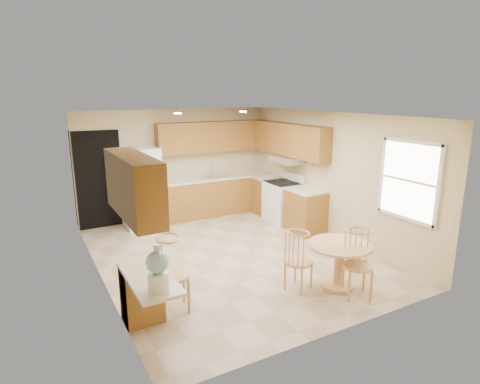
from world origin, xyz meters
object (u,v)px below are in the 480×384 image
refrigerator (141,188)px  dining_table (339,259)px  water_crock (158,270)px  chair_table_a (303,256)px  chair_table_b (364,260)px  stove (283,201)px  chair_desk (176,269)px

refrigerator → dining_table: (1.77, -4.26, -0.41)m
refrigerator → water_crock: 4.60m
chair_table_a → chair_table_b: (0.60, -0.60, 0.05)m
refrigerator → water_crock: refrigerator is taller
chair_table_a → water_crock: (-2.27, -0.38, 0.46)m
refrigerator → stove: bearing=-23.0°
stove → chair_table_b: 3.63m
refrigerator → dining_table: bearing=-67.5°
chair_table_a → chair_desk: bearing=-122.3°
dining_table → water_crock: size_ratio=1.79×
stove → water_crock: size_ratio=2.08×
chair_table_a → dining_table: bearing=51.5°
chair_table_a → refrigerator: bearing=174.7°
stove → chair_table_a: stove is taller
water_crock → chair_table_a: bearing=9.4°
dining_table → chair_desk: chair_desk is taller
refrigerator → water_crock: size_ratio=3.30×
chair_table_a → water_crock: 2.34m
refrigerator → dining_table: 4.63m
stove → water_crock: water_crock is taller
chair_table_b → refrigerator: bearing=-40.9°
dining_table → stove: bearing=70.0°
refrigerator → dining_table: refrigerator is taller
stove → chair_table_a: size_ratio=1.21×
dining_table → water_crock: water_crock is taller
refrigerator → stove: size_ratio=1.58×
chair_desk → water_crock: (-0.45, -0.71, 0.38)m
refrigerator → chair_table_a: (1.22, -4.10, -0.31)m
stove → water_crock: bearing=-140.4°
chair_table_a → chair_table_b: size_ratio=0.92×
stove → dining_table: bearing=-110.0°
dining_table → water_crock: 2.88m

